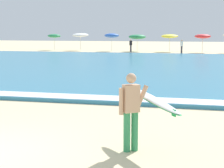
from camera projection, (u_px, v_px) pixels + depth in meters
sea at (131, 65)px, 26.76m from camera, size 120.00×28.00×0.14m
surf_foam at (70, 96)px, 13.83m from camera, size 120.00×1.02×0.01m
surfer_with_board at (141, 104)px, 7.94m from camera, size 1.62×2.16×1.73m
beach_umbrella_0 at (54, 36)px, 48.40m from camera, size 1.73×1.74×2.15m
beach_umbrella_1 at (80, 35)px, 47.82m from camera, size 2.13×2.15×2.31m
beach_umbrella_2 at (112, 36)px, 45.93m from camera, size 1.84×1.87×2.28m
beach_umbrella_3 at (137, 37)px, 45.60m from camera, size 2.16×2.18×2.14m
beach_umbrella_4 at (170, 36)px, 44.81m from camera, size 2.07×2.09×2.20m
beach_umbrella_5 at (203, 36)px, 42.91m from camera, size 1.89×1.90×2.21m
beachgoer_near_row_left at (182, 46)px, 41.33m from camera, size 0.32×0.20×1.58m
beachgoer_near_row_mid at (131, 45)px, 43.96m from camera, size 0.32×0.20×1.58m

